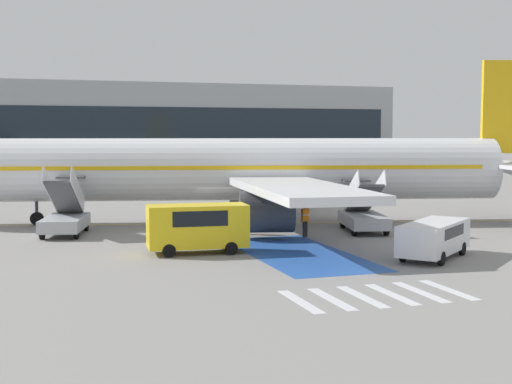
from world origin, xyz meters
name	(u,v)px	position (x,y,z in m)	size (l,w,h in m)	color
ground_plane	(215,226)	(0.00, 0.00, 0.00)	(600.00, 600.00, 0.00)	gray
apron_leadline_yellow	(229,223)	(1.15, 1.00, 0.00)	(0.20, 79.10, 0.01)	gold
apron_stand_patch_blue	(298,253)	(1.15, -11.29, 0.00)	(4.78, 11.51, 0.01)	#2856A8
apron_walkway_bar_0	(300,301)	(-2.45, -20.65, 0.00)	(0.44, 3.60, 0.01)	silver
apron_walkway_bar_1	(332,299)	(-1.25, -20.65, 0.00)	(0.44, 3.60, 0.01)	silver
apron_walkway_bar_2	(362,297)	(-0.05, -20.65, 0.00)	(0.44, 3.60, 0.01)	silver
apron_walkway_bar_3	(392,294)	(1.15, -20.65, 0.00)	(0.44, 3.60, 0.01)	silver
apron_walkway_bar_4	(420,292)	(2.35, -20.65, 0.00)	(0.44, 3.60, 0.01)	silver
apron_walkway_bar_5	(448,290)	(3.55, -20.65, 0.00)	(0.44, 3.60, 0.01)	silver
airliner	(238,170)	(1.74, 0.85, 3.50)	(45.18, 32.48, 10.68)	silver
boarding_stairs_forward	(65,218)	(-9.31, -1.13, 1.00)	(3.28, 5.54, 4.10)	#ADB2BA
boarding_stairs_aft	(364,216)	(7.73, -5.32, 0.97)	(3.28, 5.54, 3.82)	#ADB2BA
fuel_tanker	(232,174)	(8.37, 24.85, 1.76)	(9.04, 2.94, 3.48)	#38383D
service_van_1	(197,225)	(-3.50, -9.69, 1.41)	(4.99, 2.30, 2.39)	yellow
service_van_2	(434,236)	(6.72, -14.59, 1.06)	(5.22, 4.78, 1.73)	silver
ground_crew_0	(242,216)	(0.50, -4.11, 1.08)	(0.32, 0.47, 1.85)	#2D2D33
ground_crew_1	(305,218)	(3.60, -6.24, 1.08)	(0.47, 0.31, 1.86)	#2D2D33
ground_crew_2	(178,216)	(-2.97, -2.63, 1.02)	(0.31, 0.47, 1.76)	#191E38
terminal_building	(44,127)	(-8.38, 68.28, 6.73)	(110.96, 12.10, 13.46)	#9EA3A8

